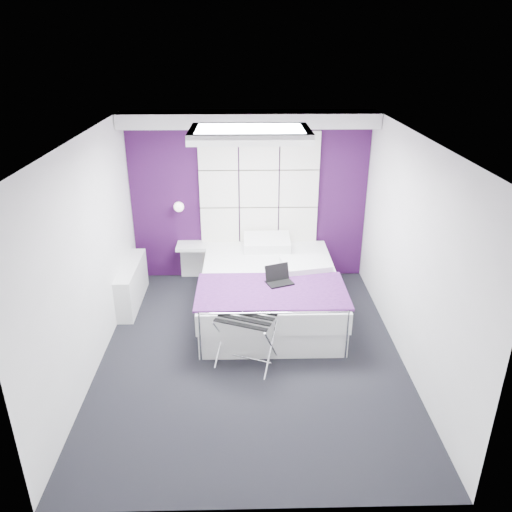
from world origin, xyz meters
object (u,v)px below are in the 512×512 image
at_px(radiator, 132,284).
at_px(laptop, 279,278).
at_px(nightstand, 193,246).
at_px(wall_lamp, 179,206).
at_px(bed, 269,290).
at_px(luggage_rack, 246,340).

relative_size(radiator, laptop, 3.71).
bearing_deg(nightstand, wall_lamp, 166.91).
bearing_deg(nightstand, bed, -41.66).
bearing_deg(bed, laptop, -73.00).
relative_size(radiator, luggage_rack, 1.89).
relative_size(luggage_rack, laptop, 1.96).
bearing_deg(wall_lamp, nightstand, -13.09).
height_order(wall_lamp, luggage_rack, wall_lamp).
xyz_separation_m(bed, luggage_rack, (-0.32, -1.20, -0.02)).
xyz_separation_m(luggage_rack, laptop, (0.43, 0.83, 0.39)).
height_order(wall_lamp, bed, wall_lamp).
bearing_deg(laptop, bed, 85.86).
bearing_deg(wall_lamp, bed, -38.78).
xyz_separation_m(bed, nightstand, (-1.14, 1.01, 0.25)).
distance_m(radiator, laptop, 2.20).
xyz_separation_m(radiator, bed, (1.95, -0.29, 0.04)).
distance_m(radiator, bed, 1.97).
bearing_deg(luggage_rack, radiator, 159.58).
height_order(nightstand, laptop, laptop).
relative_size(nightstand, laptop, 1.49).
bearing_deg(laptop, luggage_rack, -138.64).
bearing_deg(radiator, laptop, -17.70).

